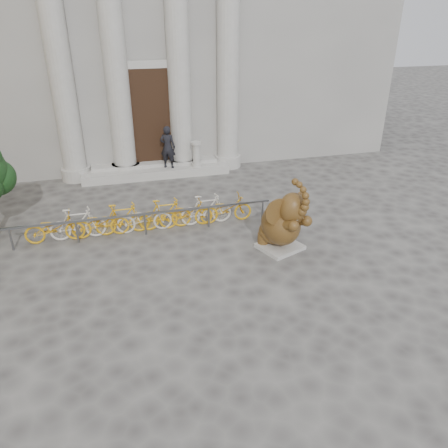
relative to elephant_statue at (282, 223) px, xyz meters
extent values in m
plane|color=#474442|center=(-2.71, -2.22, -0.82)|extent=(80.00, 80.00, 0.00)
cube|color=gray|center=(-2.71, 12.78, 5.18)|extent=(22.00, 10.00, 12.00)
cube|color=black|center=(-2.71, 7.70, 1.48)|extent=(2.40, 0.16, 4.00)
cylinder|color=#A8A59E|center=(-5.91, 7.58, 3.18)|extent=(0.90, 0.90, 8.00)
cylinder|color=#A8A59E|center=(-3.91, 7.58, 3.18)|extent=(0.90, 0.90, 8.00)
cylinder|color=#A8A59E|center=(-1.51, 7.58, 3.18)|extent=(0.90, 0.90, 8.00)
cylinder|color=#A8A59E|center=(0.49, 7.58, 3.18)|extent=(0.90, 0.90, 8.00)
cube|color=#A8A59E|center=(-2.71, 7.18, -0.64)|extent=(6.00, 1.20, 0.36)
cube|color=#A8A59E|center=(-0.01, 0.03, -0.77)|extent=(1.43, 1.36, 0.11)
ellipsoid|color=black|center=(-0.10, 0.27, -0.37)|extent=(1.22, 1.19, 0.72)
ellipsoid|color=black|center=(-0.02, 0.06, -0.05)|extent=(1.51, 1.66, 1.18)
cylinder|color=black|center=(-0.44, 0.29, -0.56)|extent=(0.44, 0.44, 0.29)
cylinder|color=black|center=(0.13, 0.51, -0.56)|extent=(0.44, 0.44, 0.29)
cylinder|color=black|center=(-0.09, -0.46, 0.17)|extent=(0.50, 0.73, 0.45)
cylinder|color=black|center=(0.38, -0.28, 0.17)|extent=(0.50, 0.73, 0.45)
ellipsoid|color=black|center=(0.13, -0.32, 0.58)|extent=(0.98, 0.96, 0.91)
cylinder|color=black|center=(-0.28, -0.34, 0.54)|extent=(0.77, 0.10, 0.77)
cylinder|color=black|center=(0.44, -0.06, 0.54)|extent=(0.63, 0.53, 0.77)
cone|color=beige|center=(0.08, -0.58, 0.40)|extent=(0.22, 0.26, 0.12)
cone|color=beige|center=(0.34, -0.49, 0.40)|extent=(0.11, 0.27, 0.12)
cube|color=slate|center=(-3.69, 1.92, -0.12)|extent=(8.00, 0.06, 0.06)
cylinder|color=slate|center=(-7.49, 1.92, -0.47)|extent=(0.06, 0.06, 0.70)
cylinder|color=slate|center=(-5.69, 1.92, -0.47)|extent=(0.06, 0.06, 0.70)
cylinder|color=slate|center=(-3.69, 1.92, -0.47)|extent=(0.06, 0.06, 0.70)
cylinder|color=slate|center=(-1.69, 1.92, -0.47)|extent=(0.06, 0.06, 0.70)
cylinder|color=slate|center=(0.11, 1.92, -0.47)|extent=(0.06, 0.06, 0.70)
imported|color=gold|center=(-6.32, 2.17, -0.32)|extent=(1.70, 0.50, 1.00)
imported|color=beige|center=(-5.67, 2.17, -0.32)|extent=(1.66, 0.47, 1.00)
imported|color=gold|center=(-5.01, 2.17, -0.32)|extent=(1.70, 0.50, 1.00)
imported|color=gold|center=(-4.35, 2.17, -0.32)|extent=(1.66, 0.47, 1.00)
imported|color=beige|center=(-3.69, 2.17, -0.32)|extent=(1.70, 0.50, 1.00)
imported|color=gold|center=(-3.03, 2.17, -0.32)|extent=(1.66, 0.47, 1.00)
imported|color=gold|center=(-2.38, 2.17, -0.32)|extent=(1.70, 0.50, 1.00)
imported|color=beige|center=(-1.72, 2.17, -0.32)|extent=(1.66, 0.47, 1.00)
imported|color=gold|center=(-1.06, 2.17, -0.32)|extent=(1.70, 0.50, 1.00)
imported|color=black|center=(-2.19, 7.02, 0.40)|extent=(0.75, 0.64, 1.73)
cylinder|color=#A8A59E|center=(-1.04, 6.88, -0.40)|extent=(0.42, 0.42, 0.13)
cylinder|color=#A8A59E|center=(-1.04, 6.88, 0.01)|extent=(0.30, 0.30, 0.95)
cylinder|color=#A8A59E|center=(-1.04, 6.88, 0.52)|extent=(0.42, 0.42, 0.11)
camera|label=1|loc=(-4.47, -10.26, 5.44)|focal=35.00mm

